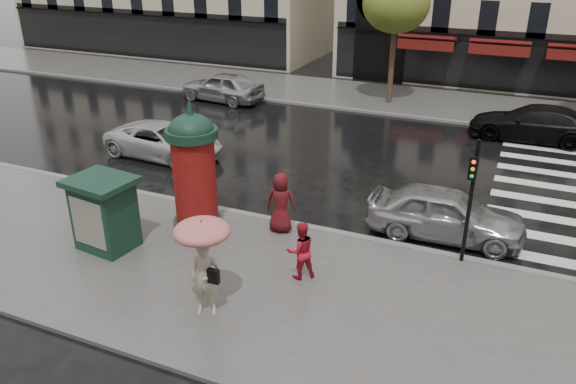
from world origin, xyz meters
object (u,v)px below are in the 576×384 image
at_px(woman_umbrella, 203,252).
at_px(car_silver, 446,213).
at_px(woman_red, 301,251).
at_px(car_white, 164,141).
at_px(newsstand, 105,212).
at_px(car_black, 533,123).
at_px(man_burgundy, 281,203).
at_px(morris_column, 194,169).
at_px(car_far_silver, 222,87).
at_px(traffic_light, 471,191).

height_order(woman_umbrella, car_silver, woman_umbrella).
height_order(woman_red, car_white, woman_red).
height_order(newsstand, car_black, newsstand).
relative_size(man_burgundy, newsstand, 0.88).
bearing_deg(car_white, newsstand, -153.77).
bearing_deg(woman_umbrella, newsstand, 159.57).
distance_m(newsstand, car_black, 18.77).
bearing_deg(car_black, woman_red, -19.22).
bearing_deg(car_white, morris_column, -133.28).
xyz_separation_m(woman_umbrella, man_burgundy, (-0.07, 4.45, -0.72)).
distance_m(car_black, car_far_silver, 15.86).
relative_size(man_burgundy, car_black, 0.35).
bearing_deg(man_burgundy, woman_red, 114.55).
bearing_deg(car_white, car_silver, -97.75).
relative_size(car_black, car_far_silver, 1.14).
bearing_deg(traffic_light, car_white, 162.96).
bearing_deg(car_black, morris_column, -34.04).
relative_size(woman_red, newsstand, 0.74).
bearing_deg(morris_column, car_white, 133.17).
relative_size(woman_umbrella, traffic_light, 0.71).
distance_m(morris_column, traffic_light, 7.80).
relative_size(traffic_light, car_silver, 0.76).
relative_size(newsstand, car_silver, 0.46).
height_order(man_burgundy, traffic_light, traffic_light).
height_order(man_burgundy, car_black, man_burgundy).
bearing_deg(morris_column, traffic_light, 8.87).
relative_size(woman_red, car_black, 0.29).
height_order(man_burgundy, newsstand, newsstand).
bearing_deg(man_burgundy, newsstand, 23.60).
height_order(woman_red, traffic_light, traffic_light).
bearing_deg(newsstand, car_black, 54.61).
height_order(woman_red, newsstand, newsstand).
xyz_separation_m(car_silver, car_black, (2.11, 10.63, -0.01)).
distance_m(woman_umbrella, car_white, 11.24).
relative_size(man_burgundy, car_white, 0.38).
bearing_deg(man_burgundy, traffic_light, 172.68).
bearing_deg(woman_red, car_black, -149.52).
height_order(traffic_light, car_white, traffic_light).
distance_m(man_burgundy, car_far_silver, 15.58).
bearing_deg(woman_umbrella, car_black, 68.57).
bearing_deg(morris_column, man_burgundy, 19.95).
bearing_deg(traffic_light, man_burgundy, -176.42).
relative_size(woman_red, car_white, 0.32).
height_order(morris_column, newsstand, morris_column).
distance_m(car_silver, car_black, 10.84).
relative_size(morris_column, car_far_silver, 0.86).
relative_size(morris_column, car_black, 0.76).
bearing_deg(woman_umbrella, woman_red, 57.90).
height_order(woman_umbrella, woman_red, woman_umbrella).
distance_m(man_burgundy, morris_column, 2.75).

